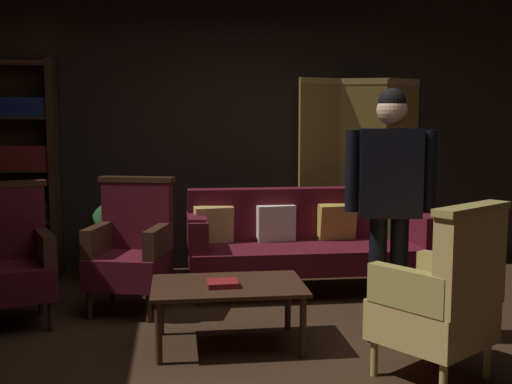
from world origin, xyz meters
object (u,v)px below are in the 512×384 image
at_px(potted_plant, 116,236).
at_px(book_red_leather, 223,284).
at_px(bookshelf, 8,166).
at_px(folding_screen, 361,170).
at_px(coffee_table, 228,291).
at_px(armchair_wing_right, 131,248).
at_px(velvet_couch, 308,238).
at_px(standing_figure, 390,192).
at_px(armchair_gilt_accent, 443,298).
at_px(armchair_wing_left, 9,259).

height_order(potted_plant, book_red_leather, potted_plant).
distance_m(bookshelf, potted_plant, 1.22).
distance_m(folding_screen, coffee_table, 2.66).
xyz_separation_m(bookshelf, potted_plant, (0.99, -0.31, -0.63)).
height_order(bookshelf, armchair_wing_right, bookshelf).
bearing_deg(velvet_couch, standing_figure, -79.74).
height_order(armchair_wing_right, potted_plant, armchair_wing_right).
bearing_deg(potted_plant, coffee_table, -63.10).
relative_size(folding_screen, armchair_gilt_accent, 1.83).
xyz_separation_m(bookshelf, book_red_leather, (1.84, -2.11, -0.63)).
distance_m(coffee_table, standing_figure, 1.25).
height_order(armchair_wing_right, book_red_leather, armchair_wing_right).
bearing_deg(armchair_wing_right, standing_figure, -28.72).
xyz_separation_m(armchair_wing_left, armchair_wing_right, (0.86, 0.26, 0.00)).
xyz_separation_m(coffee_table, armchair_gilt_accent, (1.17, -0.72, 0.12)).
height_order(folding_screen, potted_plant, folding_screen).
xyz_separation_m(armchair_wing_right, standing_figure, (1.76, -0.96, 0.54)).
bearing_deg(velvet_couch, armchair_gilt_accent, -80.34).
distance_m(bookshelf, armchair_gilt_accent, 4.16).
relative_size(folding_screen, coffee_table, 1.90).
bearing_deg(armchair_gilt_accent, armchair_wing_right, 138.87).
distance_m(armchair_wing_left, standing_figure, 2.76).
bearing_deg(book_red_leather, armchair_wing_left, 155.10).
xyz_separation_m(folding_screen, book_red_leather, (-1.56, -2.15, -0.55)).
distance_m(bookshelf, book_red_leather, 2.87).
bearing_deg(velvet_couch, folding_screen, 48.09).
relative_size(bookshelf, armchair_wing_left, 1.97).
bearing_deg(coffee_table, folding_screen, 54.06).
relative_size(bookshelf, armchair_wing_right, 1.97).
bearing_deg(book_red_leather, armchair_gilt_accent, -28.86).
bearing_deg(armchair_gilt_accent, velvet_couch, 99.66).
bearing_deg(potted_plant, book_red_leather, -64.82).
xyz_separation_m(folding_screen, armchair_gilt_accent, (-0.35, -2.82, -0.50)).
height_order(folding_screen, book_red_leather, folding_screen).
relative_size(bookshelf, potted_plant, 2.69).
relative_size(velvet_couch, armchair_wing_right, 2.04).
bearing_deg(book_red_leather, velvet_couch, 57.86).
bearing_deg(velvet_couch, potted_plant, 165.90).
bearing_deg(coffee_table, armchair_wing_left, 157.30).
bearing_deg(folding_screen, bookshelf, -179.28).
bearing_deg(armchair_wing_left, velvet_couch, 15.85).
bearing_deg(armchair_wing_right, armchair_wing_left, -163.39).
relative_size(armchair_wing_right, standing_figure, 0.61).
bearing_deg(folding_screen, book_red_leather, -125.98).
bearing_deg(armchair_wing_left, folding_screen, 25.35).
bearing_deg(coffee_table, armchair_gilt_accent, -31.58).
bearing_deg(potted_plant, armchair_gilt_accent, -50.20).
xyz_separation_m(velvet_couch, armchair_wing_right, (-1.51, -0.42, 0.03)).
distance_m(velvet_couch, armchair_wing_right, 1.56).
distance_m(coffee_table, armchair_gilt_accent, 1.37).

